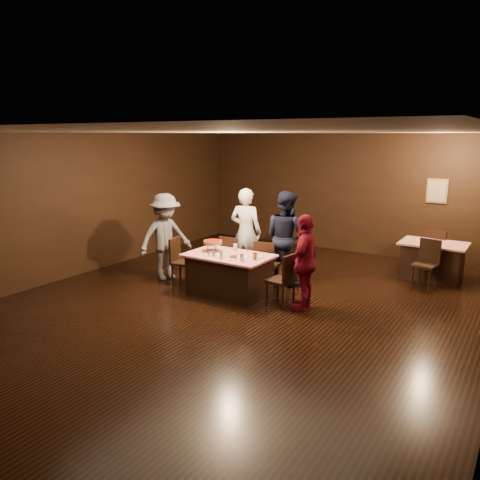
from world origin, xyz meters
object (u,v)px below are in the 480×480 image
at_px(diner_navy_hoodie, 286,237).
at_px(glass_amber, 255,256).
at_px(chair_back_far, 438,251).
at_px(diner_white_jacket, 246,232).
at_px(glass_front_right, 242,257).
at_px(chair_far_left, 233,258).
at_px(plate_empty, 258,257).
at_px(glass_front_left, 222,255).
at_px(back_table, 432,261).
at_px(diner_grey_knit, 165,237).
at_px(diner_red_shirt, 305,262).
at_px(main_table, 229,274).
at_px(chair_far_right, 267,264).
at_px(chair_back_near, 425,264).
at_px(chair_end_right, 281,279).
at_px(pizza_stand, 213,242).
at_px(glass_back, 235,247).

xyz_separation_m(diner_navy_hoodie, glass_amber, (0.05, -1.30, -0.10)).
xyz_separation_m(chair_back_far, diner_white_jacket, (-3.44, -2.48, 0.46)).
relative_size(glass_front_right, glass_amber, 1.00).
relative_size(chair_far_left, plate_empty, 3.80).
height_order(diner_white_jacket, glass_front_left, diner_white_jacket).
xyz_separation_m(back_table, diner_grey_knit, (-4.67, -3.03, 0.51)).
bearing_deg(plate_empty, diner_red_shirt, -4.28).
bearing_deg(glass_front_right, main_table, 150.95).
distance_m(chair_back_far, diner_white_jacket, 4.26).
bearing_deg(diner_grey_knit, chair_far_left, -41.40).
xyz_separation_m(chair_far_left, diner_navy_hoodie, (0.95, 0.50, 0.47)).
height_order(chair_far_right, chair_back_far, same).
xyz_separation_m(chair_far_left, diner_grey_knit, (-1.25, -0.66, 0.42)).
distance_m(main_table, chair_back_near, 3.88).
bearing_deg(diner_red_shirt, back_table, 145.99).
distance_m(chair_far_left, chair_far_right, 0.80).
relative_size(diner_navy_hoodie, glass_front_left, 13.44).
distance_m(diner_white_jacket, diner_grey_knit, 1.69).
height_order(chair_end_right, pizza_stand, pizza_stand).
bearing_deg(pizza_stand, chair_end_right, -1.91).
bearing_deg(glass_front_left, main_table, 99.46).
bearing_deg(chair_back_near, diner_grey_knit, -143.86).
relative_size(chair_far_right, chair_back_near, 1.00).
relative_size(diner_grey_knit, glass_amber, 12.83).
distance_m(chair_back_near, chair_back_far, 1.30).
bearing_deg(chair_end_right, glass_front_left, -66.98).
distance_m(main_table, diner_white_jacket, 1.43).
bearing_deg(main_table, diner_white_jacket, 108.22).
xyz_separation_m(chair_far_left, chair_back_near, (3.42, 1.68, 0.00)).
bearing_deg(chair_back_near, pizza_stand, -135.62).
xyz_separation_m(main_table, chair_end_right, (1.10, 0.00, 0.09)).
relative_size(diner_grey_knit, pizza_stand, 4.73).
height_order(chair_back_near, pizza_stand, pizza_stand).
bearing_deg(pizza_stand, main_table, -7.13).
xyz_separation_m(chair_back_near, glass_front_left, (-2.97, -2.73, 0.37)).
relative_size(back_table, diner_white_jacket, 0.69).
distance_m(diner_red_shirt, glass_amber, 0.93).
relative_size(chair_far_left, glass_back, 6.79).
bearing_deg(main_table, glass_amber, -4.76).
bearing_deg(glass_amber, chair_far_left, 141.34).
bearing_deg(diner_white_jacket, back_table, -162.08).
height_order(chair_end_right, glass_amber, chair_end_right).
height_order(chair_far_right, diner_grey_knit, diner_grey_knit).
xyz_separation_m(main_table, chair_far_right, (0.40, 0.75, 0.09)).
bearing_deg(glass_amber, diner_grey_knit, 176.32).
relative_size(main_table, glass_amber, 11.43).
bearing_deg(chair_back_far, diner_grey_knit, 48.71).
height_order(back_table, chair_far_left, chair_far_left).
xyz_separation_m(diner_white_jacket, glass_front_right, (0.86, -1.50, -0.10)).
bearing_deg(back_table, pizza_stand, -138.04).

